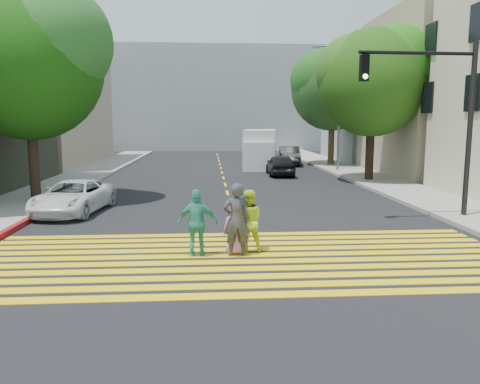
{
  "coord_description": "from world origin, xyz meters",
  "views": [
    {
      "loc": [
        -0.85,
        -9.82,
        3.34
      ],
      "look_at": [
        0.0,
        3.0,
        1.4
      ],
      "focal_mm": 35.0,
      "sensor_mm": 36.0,
      "label": 1
    }
  ],
  "objects": [
    {
      "name": "traffic_signal",
      "position": [
        6.83,
        5.45,
        3.84
      ],
      "size": [
        4.05,
        0.46,
        5.94
      ],
      "rotation": [
        0.0,
        0.0,
        0.04
      ],
      "color": "black",
      "rests_on": "ground"
    },
    {
      "name": "building_left_tan",
      "position": [
        -16.0,
        28.0,
        5.0
      ],
      "size": [
        12.0,
        16.0,
        10.0
      ],
      "primitive_type": "cube",
      "color": "tan",
      "rests_on": "ground"
    },
    {
      "name": "pedestrian_man",
      "position": [
        -0.19,
        1.55,
        0.92
      ],
      "size": [
        0.7,
        0.48,
        1.85
      ],
      "primitive_type": "imported",
      "rotation": [
        0.0,
        0.0,
        3.2
      ],
      "color": "#3A3A43",
      "rests_on": "ground"
    },
    {
      "name": "sidewalk_right",
      "position": [
        8.5,
        15.0,
        0.07
      ],
      "size": [
        3.0,
        60.0,
        0.15
      ],
      "primitive_type": "cube",
      "color": "gray",
      "rests_on": "ground"
    },
    {
      "name": "white_van",
      "position": [
        2.82,
        23.81,
        1.31
      ],
      "size": [
        2.93,
        6.08,
        2.75
      ],
      "rotation": [
        0.0,
        0.0,
        -0.14
      ],
      "color": "silver",
      "rests_on": "ground"
    },
    {
      "name": "backdrop_block",
      "position": [
        0.0,
        48.0,
        6.0
      ],
      "size": [
        30.0,
        8.0,
        12.0
      ],
      "primitive_type": "cube",
      "color": "gray",
      "rests_on": "ground"
    },
    {
      "name": "pedestrian_child",
      "position": [
        -0.19,
        1.71,
        0.67
      ],
      "size": [
        0.71,
        0.51,
        1.34
      ],
      "primitive_type": "imported",
      "rotation": [
        0.0,
        0.0,
        3.01
      ],
      "color": "pink",
      "rests_on": "ground"
    },
    {
      "name": "tree_left",
      "position": [
        -8.13,
        10.34,
        5.95
      ],
      "size": [
        8.25,
        8.02,
        8.82
      ],
      "rotation": [
        0.0,
        0.0,
        -0.41
      ],
      "color": "black",
      "rests_on": "ground"
    },
    {
      "name": "white_sedan",
      "position": [
        -5.85,
        7.53,
        0.6
      ],
      "size": [
        2.53,
        4.51,
        1.19
      ],
      "primitive_type": "imported",
      "rotation": [
        0.0,
        0.0,
        -0.13
      ],
      "color": "white",
      "rests_on": "ground"
    },
    {
      "name": "pedestrian_extra",
      "position": [
        -1.16,
        1.56,
        0.85
      ],
      "size": [
        0.99,
        0.41,
        1.69
      ],
      "primitive_type": "imported",
      "rotation": [
        0.0,
        0.0,
        3.14
      ],
      "color": "teal",
      "rests_on": "ground"
    },
    {
      "name": "building_right_grey",
      "position": [
        15.0,
        30.0,
        5.0
      ],
      "size": [
        10.0,
        10.0,
        10.0
      ],
      "primitive_type": "cube",
      "color": "gray",
      "rests_on": "ground"
    },
    {
      "name": "curb_red",
      "position": [
        -6.9,
        6.0,
        0.08
      ],
      "size": [
        0.2,
        8.0,
        0.16
      ],
      "primitive_type": "cube",
      "color": "maroon",
      "rests_on": "ground"
    },
    {
      "name": "pedestrian_woman",
      "position": [
        0.14,
        1.94,
        0.81
      ],
      "size": [
        0.83,
        0.66,
        1.62
      ],
      "primitive_type": "imported",
      "rotation": [
        0.0,
        0.0,
        3.21
      ],
      "color": "#D5F230",
      "rests_on": "ground"
    },
    {
      "name": "dark_car_parked",
      "position": [
        5.37,
        26.12,
        0.72
      ],
      "size": [
        2.03,
        4.54,
        1.45
      ],
      "primitive_type": "imported",
      "rotation": [
        0.0,
        0.0,
        -0.12
      ],
      "color": "black",
      "rests_on": "ground"
    },
    {
      "name": "tree_right_far",
      "position": [
        8.51,
        25.31,
        6.1
      ],
      "size": [
        7.11,
        6.64,
        9.03
      ],
      "rotation": [
        0.0,
        0.0,
        0.07
      ],
      "color": "#472F1F",
      "rests_on": "ground"
    },
    {
      "name": "lane_line",
      "position": [
        0.0,
        22.5,
        0.01
      ],
      "size": [
        0.12,
        34.4,
        0.01
      ],
      "color": "yellow",
      "rests_on": "ground"
    },
    {
      "name": "crosswalk",
      "position": [
        0.0,
        1.28,
        0.01
      ],
      "size": [
        13.4,
        5.3,
        0.01
      ],
      "color": "yellow",
      "rests_on": "ground"
    },
    {
      "name": "building_right_tan",
      "position": [
        15.0,
        19.0,
        5.0
      ],
      "size": [
        10.0,
        10.0,
        10.0
      ],
      "primitive_type": "cube",
      "color": "tan",
      "rests_on": "ground"
    },
    {
      "name": "tree_right_near",
      "position": [
        8.15,
        15.62,
        5.74
      ],
      "size": [
        7.9,
        7.66,
        8.49
      ],
      "rotation": [
        0.0,
        0.0,
        -0.41
      ],
      "color": "black",
      "rests_on": "ground"
    },
    {
      "name": "silver_car",
      "position": [
        3.29,
        30.91,
        0.64
      ],
      "size": [
        2.23,
        4.56,
        1.28
      ],
      "primitive_type": "imported",
      "rotation": [
        0.0,
        0.0,
        3.24
      ],
      "color": "gray",
      "rests_on": "ground"
    },
    {
      "name": "sidewalk_left",
      "position": [
        -8.5,
        22.0,
        0.07
      ],
      "size": [
        3.0,
        40.0,
        0.15
      ],
      "primitive_type": "cube",
      "color": "gray",
      "rests_on": "ground"
    },
    {
      "name": "street_lamp",
      "position": [
        7.57,
        20.89,
        4.81
      ],
      "size": [
        1.87,
        0.65,
        8.39
      ],
      "rotation": [
        0.0,
        0.0,
        -0.26
      ],
      "color": "slate",
      "rests_on": "ground"
    },
    {
      "name": "ground",
      "position": [
        0.0,
        0.0,
        0.0
      ],
      "size": [
        120.0,
        120.0,
        0.0
      ],
      "primitive_type": "plane",
      "color": "black"
    },
    {
      "name": "dark_car_near",
      "position": [
        3.6,
        19.07,
        0.67
      ],
      "size": [
        1.71,
        3.97,
        1.34
      ],
      "primitive_type": "imported",
      "rotation": [
        0.0,
        0.0,
        3.11
      ],
      "color": "black",
      "rests_on": "ground"
    }
  ]
}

